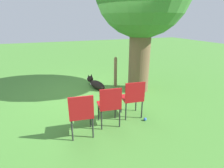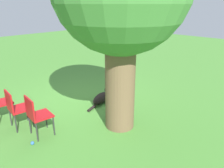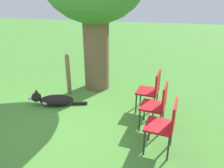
# 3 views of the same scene
# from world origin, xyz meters

# --- Properties ---
(ground_plane) EXTENTS (30.00, 30.00, 0.00)m
(ground_plane) POSITION_xyz_m (0.00, 0.00, 0.00)
(ground_plane) COLOR #478433
(dog) EXTENTS (1.23, 0.50, 0.38)m
(dog) POSITION_xyz_m (-0.55, 0.15, 0.13)
(dog) COLOR black
(dog) RESTS_ON ground_plane
(fence_post) EXTENTS (0.10, 0.10, 1.01)m
(fence_post) POSITION_xyz_m (-0.45, 0.81, 0.51)
(fence_post) COLOR #846647
(fence_post) RESTS_ON ground_plane
(red_chair_0) EXTENTS (0.47, 0.49, 0.88)m
(red_chair_0) POSITION_xyz_m (1.85, -0.81, 0.51)
(red_chair_0) COLOR #B21419
(red_chair_0) RESTS_ON ground_plane
(red_chair_1) EXTENTS (0.47, 0.49, 0.88)m
(red_chair_1) POSITION_xyz_m (1.70, -0.20, 0.51)
(red_chair_1) COLOR #B21419
(red_chair_1) RESTS_ON ground_plane
(red_chair_2) EXTENTS (0.47, 0.49, 0.88)m
(red_chair_2) POSITION_xyz_m (1.56, 0.42, 0.51)
(red_chair_2) COLOR #B21419
(red_chair_2) RESTS_ON ground_plane
(tennis_ball) EXTENTS (0.07, 0.07, 0.07)m
(tennis_ball) POSITION_xyz_m (1.81, 0.61, 0.03)
(tennis_ball) COLOR blue
(tennis_ball) RESTS_ON ground_plane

